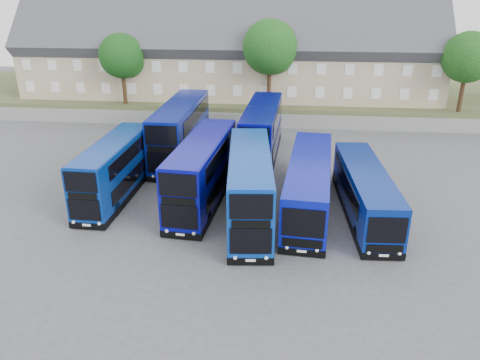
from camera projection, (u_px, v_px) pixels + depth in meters
name	position (u px, v px, depth m)	size (l,w,h in m)	color
ground	(218.00, 235.00, 29.01)	(120.00, 120.00, 0.00)	#4B4B51
retaining_wall	(249.00, 120.00, 50.75)	(70.00, 0.40, 1.50)	slate
earth_bank	(255.00, 97.00, 59.83)	(80.00, 20.00, 2.00)	#454D2B
terrace_row	(228.00, 57.00, 54.27)	(48.00, 10.40, 11.20)	tan
dd_front_left	(114.00, 171.00, 33.45)	(2.69, 10.45, 4.12)	navy
dd_front_mid	(203.00, 173.00, 32.67)	(3.51, 11.53, 4.51)	#07098D
dd_front_right	(250.00, 188.00, 30.13)	(3.61, 11.60, 4.54)	#08379F
dd_rear_left	(181.00, 132.00, 41.13)	(3.07, 12.25, 4.85)	navy
dd_rear_right	(262.00, 133.00, 41.03)	(3.29, 11.88, 4.67)	#06077C
coach_east_a	(309.00, 185.00, 31.79)	(3.83, 13.11, 3.54)	#0912A7
coach_east_b	(365.00, 193.00, 30.98)	(3.10, 11.85, 3.21)	navy
tree_west	(123.00, 58.00, 50.57)	(4.80, 4.80, 7.65)	#382314
tree_mid	(271.00, 49.00, 49.19)	(5.76, 5.76, 9.18)	#382314
tree_east	(469.00, 59.00, 47.19)	(5.12, 5.12, 8.16)	#382314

